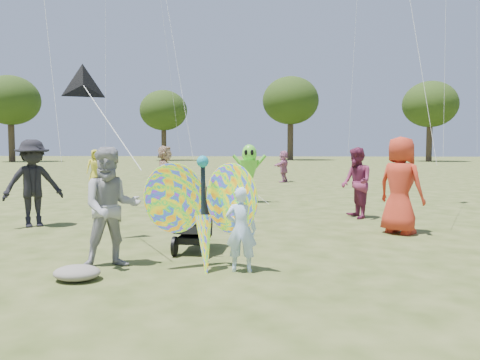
{
  "coord_description": "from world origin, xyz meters",
  "views": [
    {
      "loc": [
        0.44,
        -6.31,
        1.65
      ],
      "look_at": [
        -0.2,
        1.5,
        1.1
      ],
      "focal_mm": 35.0,
      "sensor_mm": 36.0,
      "label": 1
    }
  ],
  "objects_px": {
    "crowd_b": "(33,183)",
    "crowd_d": "(165,171)",
    "crowd_g": "(95,167)",
    "jogging_stroller": "(195,213)",
    "adult_man": "(111,207)",
    "crowd_a": "(400,185)",
    "child_girl": "(241,229)",
    "butterfly_kite": "(204,213)",
    "crowd_e": "(356,183)",
    "alien_kite": "(249,170)",
    "crowd_j": "(284,166)"
  },
  "relations": [
    {
      "from": "adult_man",
      "to": "alien_kite",
      "type": "distance_m",
      "value": 7.83
    },
    {
      "from": "crowd_a",
      "to": "crowd_e",
      "type": "bearing_deg",
      "value": -29.98
    },
    {
      "from": "adult_man",
      "to": "crowd_a",
      "type": "xyz_separation_m",
      "value": [
        4.6,
        2.9,
        0.1
      ]
    },
    {
      "from": "crowd_a",
      "to": "butterfly_kite",
      "type": "distance_m",
      "value": 4.44
    },
    {
      "from": "adult_man",
      "to": "crowd_a",
      "type": "height_order",
      "value": "crowd_a"
    },
    {
      "from": "crowd_g",
      "to": "butterfly_kite",
      "type": "distance_m",
      "value": 15.35
    },
    {
      "from": "jogging_stroller",
      "to": "crowd_j",
      "type": "bearing_deg",
      "value": 86.31
    },
    {
      "from": "crowd_d",
      "to": "crowd_e",
      "type": "bearing_deg",
      "value": -137.65
    },
    {
      "from": "child_girl",
      "to": "crowd_j",
      "type": "xyz_separation_m",
      "value": [
        0.74,
        16.18,
        0.18
      ]
    },
    {
      "from": "crowd_a",
      "to": "crowd_d",
      "type": "relative_size",
      "value": 1.08
    },
    {
      "from": "crowd_a",
      "to": "crowd_e",
      "type": "relative_size",
      "value": 1.12
    },
    {
      "from": "child_girl",
      "to": "crowd_d",
      "type": "distance_m",
      "value": 10.18
    },
    {
      "from": "crowd_e",
      "to": "crowd_g",
      "type": "height_order",
      "value": "crowd_e"
    },
    {
      "from": "crowd_g",
      "to": "crowd_j",
      "type": "relative_size",
      "value": 1.04
    },
    {
      "from": "crowd_j",
      "to": "jogging_stroller",
      "type": "xyz_separation_m",
      "value": [
        -1.57,
        -14.98,
        -0.14
      ]
    },
    {
      "from": "crowd_e",
      "to": "butterfly_kite",
      "type": "distance_m",
      "value": 5.62
    },
    {
      "from": "crowd_b",
      "to": "crowd_e",
      "type": "bearing_deg",
      "value": -23.28
    },
    {
      "from": "crowd_j",
      "to": "crowd_d",
      "type": "bearing_deg",
      "value": -10.19
    },
    {
      "from": "child_girl",
      "to": "crowd_a",
      "type": "height_order",
      "value": "crowd_a"
    },
    {
      "from": "child_girl",
      "to": "jogging_stroller",
      "type": "relative_size",
      "value": 1.04
    },
    {
      "from": "crowd_a",
      "to": "crowd_e",
      "type": "xyz_separation_m",
      "value": [
        -0.51,
        1.92,
        -0.1
      ]
    },
    {
      "from": "crowd_d",
      "to": "crowd_e",
      "type": "xyz_separation_m",
      "value": [
        5.68,
        -4.69,
        -0.03
      ]
    },
    {
      "from": "crowd_a",
      "to": "crowd_d",
      "type": "xyz_separation_m",
      "value": [
        -6.18,
        6.61,
        -0.07
      ]
    },
    {
      "from": "crowd_j",
      "to": "jogging_stroller",
      "type": "bearing_deg",
      "value": 15.84
    },
    {
      "from": "crowd_e",
      "to": "crowd_b",
      "type": "bearing_deg",
      "value": -88.88
    },
    {
      "from": "crowd_d",
      "to": "jogging_stroller",
      "type": "distance_m",
      "value": 8.78
    },
    {
      "from": "crowd_g",
      "to": "alien_kite",
      "type": "relative_size",
      "value": 0.9
    },
    {
      "from": "child_girl",
      "to": "crowd_g",
      "type": "xyz_separation_m",
      "value": [
        -7.48,
        13.72,
        0.22
      ]
    },
    {
      "from": "crowd_d",
      "to": "alien_kite",
      "type": "bearing_deg",
      "value": -129.11
    },
    {
      "from": "crowd_b",
      "to": "adult_man",
      "type": "bearing_deg",
      "value": -85.37
    },
    {
      "from": "crowd_b",
      "to": "alien_kite",
      "type": "relative_size",
      "value": 1.04
    },
    {
      "from": "crowd_a",
      "to": "crowd_g",
      "type": "height_order",
      "value": "crowd_a"
    },
    {
      "from": "crowd_b",
      "to": "butterfly_kite",
      "type": "bearing_deg",
      "value": -75.04
    },
    {
      "from": "alien_kite",
      "to": "crowd_b",
      "type": "bearing_deg",
      "value": -132.21
    },
    {
      "from": "crowd_a",
      "to": "crowd_b",
      "type": "height_order",
      "value": "crowd_a"
    },
    {
      "from": "crowd_d",
      "to": "crowd_g",
      "type": "relative_size",
      "value": 1.1
    },
    {
      "from": "crowd_a",
      "to": "crowd_b",
      "type": "distance_m",
      "value": 7.39
    },
    {
      "from": "butterfly_kite",
      "to": "alien_kite",
      "type": "distance_m",
      "value": 7.75
    },
    {
      "from": "crowd_b",
      "to": "crowd_a",
      "type": "bearing_deg",
      "value": -38.9
    },
    {
      "from": "child_girl",
      "to": "jogging_stroller",
      "type": "bearing_deg",
      "value": -54.91
    },
    {
      "from": "crowd_d",
      "to": "jogging_stroller",
      "type": "relative_size",
      "value": 1.57
    },
    {
      "from": "crowd_e",
      "to": "crowd_j",
      "type": "height_order",
      "value": "crowd_e"
    },
    {
      "from": "butterfly_kite",
      "to": "crowd_e",
      "type": "bearing_deg",
      "value": 60.04
    },
    {
      "from": "child_girl",
      "to": "alien_kite",
      "type": "relative_size",
      "value": 0.65
    },
    {
      "from": "crowd_b",
      "to": "crowd_d",
      "type": "xyz_separation_m",
      "value": [
        1.2,
        6.44,
        -0.05
      ]
    },
    {
      "from": "crowd_e",
      "to": "butterfly_kite",
      "type": "height_order",
      "value": "crowd_e"
    },
    {
      "from": "crowd_d",
      "to": "butterfly_kite",
      "type": "relative_size",
      "value": 0.98
    },
    {
      "from": "crowd_d",
      "to": "child_girl",
      "type": "bearing_deg",
      "value": -168.73
    },
    {
      "from": "crowd_d",
      "to": "crowd_e",
      "type": "distance_m",
      "value": 7.36
    },
    {
      "from": "crowd_b",
      "to": "crowd_g",
      "type": "relative_size",
      "value": 1.16
    }
  ]
}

